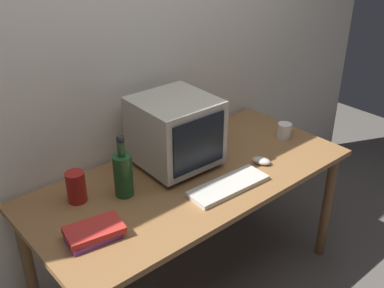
% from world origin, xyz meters
% --- Properties ---
extents(ground_plane, '(6.00, 6.00, 0.00)m').
position_xyz_m(ground_plane, '(0.00, 0.00, 0.00)').
color(ground_plane, '#56514C').
extents(back_wall, '(4.00, 0.08, 2.50)m').
position_xyz_m(back_wall, '(0.00, 0.45, 1.25)').
color(back_wall, silver).
rests_on(back_wall, ground).
extents(desk, '(1.69, 0.78, 0.74)m').
position_xyz_m(desk, '(0.00, 0.00, 0.66)').
color(desk, olive).
rests_on(desk, ground).
extents(crt_monitor, '(0.39, 0.40, 0.37)m').
position_xyz_m(crt_monitor, '(0.01, 0.14, 0.94)').
color(crt_monitor, '#B2AD9E').
rests_on(crt_monitor, desk).
extents(keyboard, '(0.43, 0.17, 0.02)m').
position_xyz_m(keyboard, '(0.06, -0.20, 0.76)').
color(keyboard, beige).
rests_on(keyboard, desk).
extents(computer_mouse, '(0.09, 0.12, 0.04)m').
position_xyz_m(computer_mouse, '(0.35, -0.16, 0.76)').
color(computer_mouse, beige).
rests_on(computer_mouse, desk).
extents(bottle_tall, '(0.09, 0.09, 0.31)m').
position_xyz_m(bottle_tall, '(-0.35, 0.08, 0.86)').
color(bottle_tall, '#1E4C23').
rests_on(bottle_tall, desk).
extents(bottle_short, '(0.07, 0.07, 0.18)m').
position_xyz_m(bottle_short, '(0.40, 0.23, 0.81)').
color(bottle_short, '#472314').
rests_on(bottle_short, desk).
extents(book_stack, '(0.26, 0.18, 0.05)m').
position_xyz_m(book_stack, '(-0.63, -0.11, 0.77)').
color(book_stack, '#843893').
rests_on(book_stack, desk).
extents(mug, '(0.12, 0.08, 0.09)m').
position_xyz_m(mug, '(0.68, -0.04, 0.79)').
color(mug, white).
rests_on(mug, desk).
extents(metal_canister, '(0.09, 0.09, 0.15)m').
position_xyz_m(metal_canister, '(-0.55, 0.18, 0.82)').
color(metal_canister, '#A51E19').
rests_on(metal_canister, desk).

